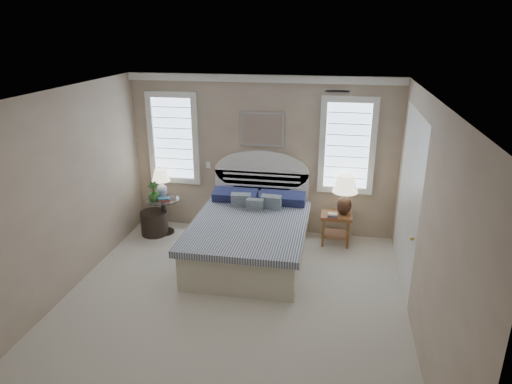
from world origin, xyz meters
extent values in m
cube|color=#B5AE9B|center=(0.00, 0.00, 0.00)|extent=(4.50, 5.00, 0.01)
cube|color=silver|center=(0.00, 0.00, 2.70)|extent=(4.50, 5.00, 0.01)
cube|color=tan|center=(0.00, 2.50, 1.35)|extent=(4.50, 0.02, 2.70)
cube|color=tan|center=(-2.25, 0.00, 1.35)|extent=(0.02, 5.00, 2.70)
cube|color=tan|center=(2.25, 0.00, 1.35)|extent=(0.02, 5.00, 2.70)
cube|color=white|center=(0.00, 2.46, 2.64)|extent=(4.50, 0.08, 0.12)
cube|color=#B2B2B2|center=(1.20, 0.80, 2.68)|extent=(0.30, 0.20, 0.02)
cube|color=white|center=(-0.95, 2.48, 1.15)|extent=(0.08, 0.01, 0.12)
cube|color=#ADC4DB|center=(-1.55, 2.48, 1.60)|extent=(0.90, 0.06, 1.60)
cube|color=#ADC4DB|center=(1.40, 2.48, 1.60)|extent=(0.90, 0.06, 1.60)
cube|color=silver|center=(0.00, 2.46, 1.82)|extent=(0.74, 0.04, 0.58)
cube|color=silver|center=(2.23, 1.20, 1.20)|extent=(0.02, 1.80, 2.40)
cube|color=beige|center=(0.00, 1.33, 0.28)|extent=(1.60, 2.10, 0.55)
cube|color=#334779|center=(0.00, 1.28, 0.59)|extent=(1.72, 2.15, 0.10)
cube|color=white|center=(0.00, 2.44, 0.55)|extent=(1.62, 0.08, 1.10)
cube|color=navy|center=(-0.40, 2.16, 0.73)|extent=(0.75, 0.31, 0.23)
cube|color=navy|center=(0.40, 2.16, 0.73)|extent=(0.75, 0.31, 0.23)
cube|color=#325072|center=(-0.25, 1.93, 0.71)|extent=(0.33, 0.20, 0.34)
cube|color=#325072|center=(0.25, 1.93, 0.71)|extent=(0.33, 0.20, 0.34)
cube|color=#325072|center=(0.00, 1.83, 0.69)|extent=(0.28, 0.14, 0.29)
cylinder|color=black|center=(-1.65, 2.05, 0.01)|extent=(0.32, 0.32, 0.03)
cylinder|color=black|center=(-1.65, 2.05, 0.30)|extent=(0.08, 0.08, 0.60)
cylinder|color=silver|center=(-1.65, 2.05, 0.62)|extent=(0.56, 0.56, 0.02)
cube|color=#935730|center=(1.30, 2.15, 0.50)|extent=(0.50, 0.40, 0.06)
cube|color=#935730|center=(1.30, 2.15, 0.18)|extent=(0.44, 0.34, 0.03)
cube|color=#935730|center=(1.10, 2.00, 0.23)|extent=(0.04, 0.04, 0.47)
cube|color=#935730|center=(1.10, 2.30, 0.23)|extent=(0.04, 0.04, 0.47)
cube|color=#935730|center=(1.50, 2.00, 0.23)|extent=(0.04, 0.04, 0.47)
cube|color=#935730|center=(1.50, 2.30, 0.23)|extent=(0.04, 0.04, 0.47)
cylinder|color=black|center=(-1.81, 1.97, 0.21)|extent=(0.60, 0.60, 0.42)
cylinder|color=white|center=(-1.70, 2.16, 0.64)|extent=(0.12, 0.12, 0.03)
ellipsoid|color=white|center=(-1.70, 2.16, 0.74)|extent=(0.22, 0.22, 0.24)
cylinder|color=gold|center=(-1.70, 2.16, 0.89)|extent=(0.03, 0.03, 0.09)
cylinder|color=black|center=(1.41, 2.17, 0.55)|extent=(0.17, 0.17, 0.03)
ellipsoid|color=black|center=(1.41, 2.17, 0.68)|extent=(0.31, 0.31, 0.31)
cylinder|color=gold|center=(1.41, 2.17, 0.87)|extent=(0.04, 0.04, 0.11)
imported|color=#3A762F|center=(-1.76, 1.93, 0.80)|extent=(0.19, 0.19, 0.34)
cube|color=#A9332A|center=(-1.60, 1.98, 0.64)|extent=(0.23, 0.21, 0.03)
cube|color=#28577A|center=(-1.60, 1.98, 0.67)|extent=(0.22, 0.19, 0.03)
cube|color=#A9332A|center=(1.24, 2.00, 0.54)|extent=(0.17, 0.13, 0.02)
cube|color=#28577A|center=(1.24, 2.00, 0.56)|extent=(0.16, 0.12, 0.02)
cube|color=beige|center=(1.24, 2.00, 0.59)|extent=(0.15, 0.12, 0.02)
camera|label=1|loc=(1.23, -4.85, 3.42)|focal=32.00mm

